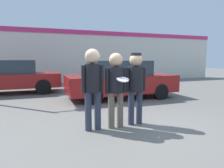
{
  "coord_description": "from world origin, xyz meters",
  "views": [
    {
      "loc": [
        -2.04,
        -4.28,
        1.61
      ],
      "look_at": [
        -0.38,
        0.24,
        1.01
      ],
      "focal_mm": 32.0,
      "sensor_mm": 36.0,
      "label": 1
    }
  ],
  "objects": [
    {
      "name": "parked_car_far",
      "position": [
        -3.23,
        6.16,
        0.79
      ],
      "size": [
        4.28,
        1.82,
        1.57
      ],
      "color": "maroon",
      "rests_on": "ground"
    },
    {
      "name": "person_left",
      "position": [
        -0.92,
        0.01,
        1.11
      ],
      "size": [
        0.51,
        0.34,
        1.84
      ],
      "color": "#2D3347",
      "rests_on": "ground"
    },
    {
      "name": "storefront_building",
      "position": [
        0.0,
        9.71,
        1.84
      ],
      "size": [
        24.0,
        0.22,
        3.61
      ],
      "color": "silver",
      "rests_on": "ground"
    },
    {
      "name": "person_middle_with_frisbee",
      "position": [
        -0.38,
        -0.02,
        1.05
      ],
      "size": [
        0.52,
        0.56,
        1.75
      ],
      "color": "#665B4C",
      "rests_on": "ground"
    },
    {
      "name": "ground_plane",
      "position": [
        0.0,
        0.0,
        0.0
      ],
      "size": [
        56.0,
        56.0,
        0.0
      ],
      "primitive_type": "plane",
      "color": "#66635E"
    },
    {
      "name": "parked_car_near",
      "position": [
        1.13,
        3.35,
        0.77
      ],
      "size": [
        4.46,
        1.91,
        1.56
      ],
      "color": "maroon",
      "rests_on": "ground"
    },
    {
      "name": "shrub",
      "position": [
        2.19,
        9.02,
        0.5
      ],
      "size": [
        0.99,
        0.99,
        0.99
      ],
      "color": "#2D6B33",
      "rests_on": "ground"
    },
    {
      "name": "person_right",
      "position": [
        0.16,
        0.05,
        1.07
      ],
      "size": [
        0.54,
        0.37,
        1.76
      ],
      "color": "#2D3347",
      "rests_on": "ground"
    }
  ]
}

